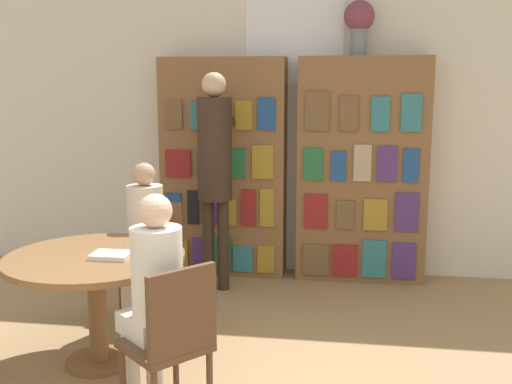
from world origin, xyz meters
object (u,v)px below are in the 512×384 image
Objects in this scene: seated_reader_left at (144,234)px; librarian_standing at (215,158)px; bookshelf_left at (224,168)px; reading_table at (96,275)px; flower_vase at (359,21)px; seated_reader_right at (154,289)px; bookshelf_right at (362,171)px; chair_far_side at (172,337)px; chair_left_side at (154,253)px.

librarian_standing is (0.37, 0.82, 0.48)m from seated_reader_left.
bookshelf_left reaches higher than librarian_standing.
bookshelf_left is 2.13m from reading_table.
flower_vase is 0.39× the size of seated_reader_right.
flower_vase reaches higher than bookshelf_right.
seated_reader_left is 0.65× the size of librarian_standing.
chair_far_side is 0.72× the size of seated_reader_right.
chair_far_side is 2.26m from librarian_standing.
chair_far_side is (-1.03, -2.64, -0.53)m from bookshelf_right.
reading_table is at bearing -106.08° from librarian_standing.
seated_reader_right reaches higher than chair_left_side.
chair_left_side is 1.61m from chair_far_side.
seated_reader_right is at bearing -113.46° from flower_vase.
flower_vase is 0.54× the size of chair_left_side.
librarian_standing reaches higher than chair_far_side.
bookshelf_left is 1.08× the size of librarian_standing.
librarian_standing is (-1.20, -0.51, -1.17)m from flower_vase.
seated_reader_right is at bearing -114.70° from bookshelf_right.
chair_left_side is (-1.55, -1.15, -1.85)m from flower_vase.
seated_reader_right is at bearing 113.83° from chair_left_side.
reading_table is 0.74m from seated_reader_right.
chair_far_side is 0.28m from seated_reader_right.
seated_reader_left is (-0.61, 1.32, 0.20)m from chair_far_side.
chair_left_side is 0.47× the size of librarian_standing.
seated_reader_left is at bearing 66.21° from chair_far_side.
librarian_standing is at bearing 73.92° from reading_table.
bookshelf_right reaches higher than chair_far_side.
librarian_standing is at bearing 44.45° from seated_reader_right.
librarian_standing is (0.36, 0.64, 0.68)m from chair_left_side.
reading_table is 0.92× the size of seated_reader_right.
seated_reader_right is (0.13, -2.53, -0.31)m from bookshelf_left.
bookshelf_right is 2.31× the size of chair_left_side.
seated_reader_left is (-1.57, -1.32, -1.65)m from flower_vase.
flower_vase is (-0.06, 0.01, 1.33)m from bookshelf_right.
seated_reader_left is (-0.02, -0.18, 0.20)m from chair_left_side.
flower_vase is at bearing 51.26° from reading_table.
librarian_standing is (0.44, 1.54, 0.57)m from reading_table.
seated_reader_right is at bearing -87.17° from librarian_standing.
seated_reader_right is (0.47, -1.21, 0.01)m from seated_reader_left.
reading_table is at bearing 90.00° from chair_left_side.
bookshelf_right is at bearing 20.36° from chair_far_side.
chair_far_side is at bearing -110.02° from flower_vase.
reading_table is (-1.64, -2.05, -1.74)m from flower_vase.
librarian_standing is (-0.23, 2.14, 0.68)m from chair_far_side.
reading_table is 0.91m from chair_left_side.
bookshelf_left is at bearing 47.23° from chair_far_side.
reading_table is 0.60× the size of librarian_standing.
flower_vase is 2.68m from chair_left_side.
librarian_standing reaches higher than seated_reader_right.
bookshelf_right is at bearing 16.92° from seated_reader_right.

